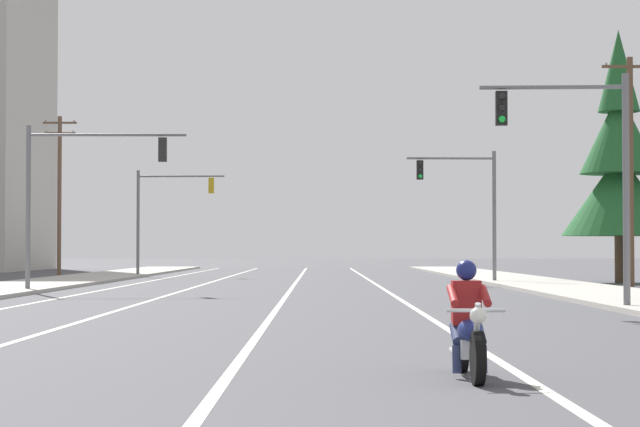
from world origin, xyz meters
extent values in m
cube|color=beige|center=(0.13, 45.00, 0.00)|extent=(0.16, 100.00, 0.01)
cube|color=beige|center=(-3.97, 45.00, 0.00)|extent=(0.16, 100.00, 0.01)
cube|color=beige|center=(3.83, 45.00, 0.00)|extent=(0.16, 100.00, 0.01)
cube|color=beige|center=(-7.19, 45.00, 0.00)|extent=(0.16, 100.00, 0.01)
cube|color=#ADA89E|center=(11.00, 40.00, 0.07)|extent=(4.40, 110.00, 0.14)
cube|color=#ADA89E|center=(-11.00, 40.00, 0.07)|extent=(4.40, 110.00, 0.14)
cylinder|color=black|center=(3.14, 7.72, 0.32)|extent=(0.12, 0.64, 0.64)
cylinder|color=black|center=(3.13, 9.27, 0.32)|extent=(0.12, 0.64, 0.64)
cylinder|color=silver|center=(3.14, 7.82, 0.64)|extent=(0.07, 0.33, 0.68)
sphere|color=white|center=(3.14, 7.67, 0.82)|extent=(0.20, 0.20, 0.20)
cylinder|color=silver|center=(3.14, 7.87, 0.87)|extent=(0.70, 0.05, 0.04)
ellipsoid|color=navy|center=(3.13, 8.37, 0.60)|extent=(0.32, 0.56, 0.28)
cube|color=silver|center=(3.13, 8.49, 0.37)|extent=(0.24, 0.44, 0.24)
cube|color=black|center=(3.13, 8.81, 0.54)|extent=(0.28, 0.52, 0.12)
cube|color=navy|center=(3.13, 9.22, 0.62)|extent=(0.20, 0.36, 0.08)
cylinder|color=silver|center=(2.99, 8.89, 0.30)|extent=(0.08, 0.55, 0.08)
cube|color=maroon|center=(3.13, 8.77, 0.92)|extent=(0.36, 0.24, 0.56)
sphere|color=navy|center=(3.13, 8.75, 1.33)|extent=(0.26, 0.26, 0.26)
cylinder|color=navy|center=(3.27, 8.63, 0.54)|extent=(0.14, 0.44, 0.30)
cylinder|color=navy|center=(3.29, 8.45, 0.24)|extent=(0.11, 0.16, 0.35)
cylinder|color=maroon|center=(3.33, 8.51, 1.02)|extent=(0.10, 0.52, 0.27)
cylinder|color=navy|center=(2.99, 8.63, 0.54)|extent=(0.14, 0.44, 0.30)
cylinder|color=navy|center=(2.97, 8.45, 0.24)|extent=(0.11, 0.16, 0.35)
cylinder|color=maroon|center=(2.93, 8.51, 1.02)|extent=(0.10, 0.52, 0.27)
cylinder|color=slate|center=(9.30, 25.06, 3.10)|extent=(0.18, 0.18, 6.20)
cylinder|color=slate|center=(7.39, 25.14, 5.85)|extent=(3.81, 0.26, 0.11)
cube|color=black|center=(6.06, 25.19, 5.30)|extent=(0.31, 0.25, 0.90)
sphere|color=black|center=(6.05, 25.04, 5.60)|extent=(0.18, 0.18, 0.18)
sphere|color=black|center=(6.05, 25.04, 5.30)|extent=(0.18, 0.18, 0.18)
sphere|color=green|center=(6.05, 25.04, 5.00)|extent=(0.18, 0.18, 0.18)
cylinder|color=slate|center=(-9.55, 38.34, 3.10)|extent=(0.18, 0.18, 6.20)
cylinder|color=slate|center=(-6.62, 38.36, 5.85)|extent=(5.86, 0.14, 0.11)
cube|color=black|center=(-4.57, 38.37, 5.30)|extent=(0.30, 0.24, 0.90)
sphere|color=black|center=(-4.57, 38.52, 5.60)|extent=(0.18, 0.18, 0.18)
sphere|color=black|center=(-4.57, 38.52, 5.30)|extent=(0.18, 0.18, 0.18)
sphere|color=green|center=(-4.57, 38.52, 5.00)|extent=(0.18, 0.18, 0.18)
cylinder|color=slate|center=(9.46, 50.04, 3.10)|extent=(0.18, 0.18, 6.20)
cylinder|color=slate|center=(7.40, 49.93, 5.85)|extent=(4.12, 0.33, 0.11)
cube|color=black|center=(5.96, 49.86, 5.30)|extent=(0.31, 0.26, 0.90)
sphere|color=black|center=(5.97, 49.70, 5.60)|extent=(0.18, 0.18, 0.18)
sphere|color=black|center=(5.97, 49.70, 5.30)|extent=(0.18, 0.18, 0.18)
sphere|color=green|center=(5.97, 49.70, 5.00)|extent=(0.18, 0.18, 0.18)
cylinder|color=slate|center=(-9.33, 63.91, 3.10)|extent=(0.18, 0.18, 6.20)
cylinder|color=slate|center=(-6.80, 63.76, 5.85)|extent=(5.06, 0.41, 0.11)
cube|color=#B79319|center=(-5.04, 63.65, 5.30)|extent=(0.31, 0.26, 0.90)
sphere|color=black|center=(-5.03, 63.81, 5.60)|extent=(0.18, 0.18, 0.18)
sphere|color=black|center=(-5.03, 63.81, 5.30)|extent=(0.18, 0.18, 0.18)
sphere|color=green|center=(-5.03, 63.81, 5.00)|extent=(0.18, 0.18, 0.18)
cylinder|color=brown|center=(14.53, 44.88, 4.90)|extent=(0.26, 0.26, 9.80)
cube|color=brown|center=(14.53, 44.88, 9.40)|extent=(2.39, 0.12, 0.12)
cylinder|color=slate|center=(13.52, 44.88, 9.50)|extent=(0.08, 0.08, 0.12)
cylinder|color=brown|center=(-14.78, 67.85, 4.90)|extent=(0.26, 0.26, 9.80)
cube|color=brown|center=(-14.78, 67.85, 9.40)|extent=(2.09, 0.12, 0.12)
cylinder|color=slate|center=(-15.66, 67.85, 9.50)|extent=(0.08, 0.08, 0.12)
cylinder|color=slate|center=(-13.91, 67.85, 9.50)|extent=(0.08, 0.08, 0.12)
cube|color=brown|center=(-14.78, 67.85, 8.75)|extent=(1.97, 0.12, 0.12)
cylinder|color=slate|center=(-15.61, 67.85, 8.85)|extent=(0.08, 0.08, 0.12)
cylinder|color=slate|center=(-13.95, 67.85, 8.85)|extent=(0.08, 0.08, 0.12)
cylinder|color=#4C3828|center=(15.47, 50.60, 1.12)|extent=(0.50, 0.50, 2.24)
cone|color=#1E5628|center=(15.47, 50.60, 4.20)|extent=(5.47, 5.47, 3.92)
cone|color=#1E5628|center=(15.47, 50.60, 7.13)|extent=(3.72, 3.72, 3.92)
cone|color=#1E5628|center=(15.47, 50.60, 10.07)|extent=(1.97, 1.97, 3.92)
camera|label=1|loc=(1.29, -6.43, 1.59)|focal=67.82mm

